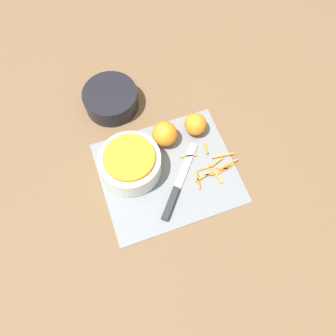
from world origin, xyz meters
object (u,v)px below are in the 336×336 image
object	(u,v)px
bowl_dark	(111,99)
knife	(174,194)
orange_right	(195,124)
orange_left	(165,134)
bowl_speckled	(130,163)

from	to	relation	value
bowl_dark	knife	bearing A→B (deg)	-76.93
orange_right	orange_left	bearing A→B (deg)	-178.67
knife	bowl_dark	bearing A→B (deg)	53.13
bowl_speckled	orange_left	xyz separation A→B (m)	(0.13, 0.06, -0.00)
bowl_dark	orange_left	xyz separation A→B (m)	(0.12, -0.19, 0.01)
knife	orange_right	world-z (taller)	orange_right
bowl_speckled	knife	distance (m)	0.16
orange_right	bowl_dark	bearing A→B (deg)	140.18
bowl_dark	orange_right	world-z (taller)	orange_right
bowl_speckled	orange_left	distance (m)	0.15
bowl_dark	orange_left	distance (m)	0.23
bowl_speckled	knife	world-z (taller)	bowl_speckled
bowl_dark	knife	xyz separation A→B (m)	(0.09, -0.38, -0.02)
orange_left	knife	bearing A→B (deg)	-100.67
bowl_speckled	knife	bearing A→B (deg)	-51.97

